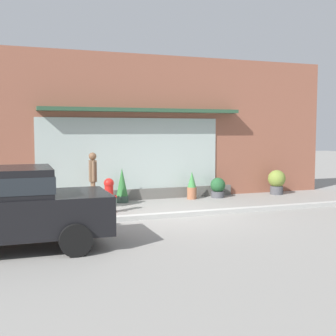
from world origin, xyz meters
The scene contains 9 objects.
ground_plane centered at (0.00, 0.00, 0.00)m, with size 60.00×60.00×0.00m, color gray.
curb_strip centered at (0.00, -0.20, 0.06)m, with size 14.00×0.24×0.12m, color #B2B2AD.
storefront centered at (-0.01, 3.19, 2.35)m, with size 14.00×0.81×4.80m.
fire_hydrant centered at (-1.58, 0.98, 0.50)m, with size 0.42×0.39×0.97m.
pedestrian_with_handbag centered at (-1.90, 1.67, 0.97)m, with size 0.23×0.68×1.67m.
potted_plant_by_entrance centered at (-0.80, 2.59, 0.54)m, with size 0.40×0.40×1.11m.
potted_plant_doorstep centered at (2.55, 2.49, 0.35)m, with size 0.51×0.51×0.69m.
potted_plant_window_right centered at (4.89, 2.45, 0.48)m, with size 0.63×0.63×0.88m.
potted_plant_trailing_edge centered at (1.58, 2.49, 0.44)m, with size 0.32×0.32×0.93m.
Camera 1 is at (-4.21, -11.07, 2.30)m, focal length 47.23 mm.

